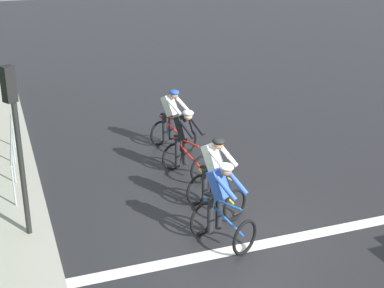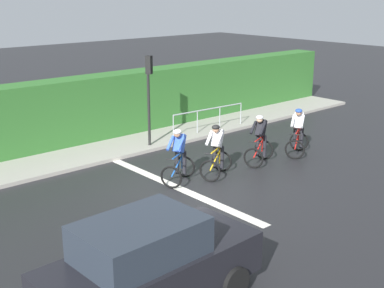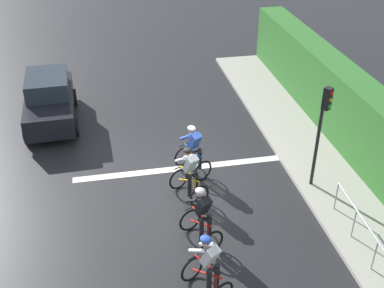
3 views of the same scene
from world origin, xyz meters
name	(u,v)px [view 3 (image 3 of 3)]	position (x,y,z in m)	size (l,w,h in m)	color
ground_plane	(185,175)	(0.00, 0.00, 0.00)	(80.00, 80.00, 0.00)	black
sidewalk_kerb	(350,194)	(-4.61, 2.00, 0.06)	(2.80, 22.51, 0.12)	#9E998E
stone_wall_low	(379,187)	(-5.51, 2.00, 0.21)	(0.44, 22.51, 0.41)	gray
road_marking_stop_line	(183,168)	(0.00, -0.37, 0.00)	(7.00, 0.30, 0.01)	silver
cyclist_lead	(208,268)	(0.35, 4.79, 0.80)	(1.13, 1.28, 1.66)	black
cyclist_second	(202,218)	(0.13, 3.07, 0.80)	(1.04, 1.26, 1.66)	black
cyclist_mid	(189,175)	(0.08, 1.16, 0.80)	(1.08, 1.27, 1.66)	black
cyclist_fourth	(193,152)	(-0.28, -0.06, 0.80)	(1.10, 1.27, 1.66)	black
car_black	(49,100)	(4.29, -4.51, 0.87)	(1.99, 4.16, 1.76)	black
traffic_light_near_crossing	(322,124)	(-3.67, 1.40, 2.22)	(0.27, 0.29, 3.34)	black
pedestrian_railing_kerbside	(365,232)	(-3.71, 4.34, 0.79)	(0.24, 3.52, 1.03)	#999EA3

